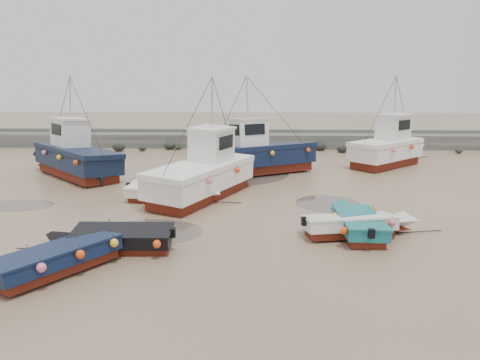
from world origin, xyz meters
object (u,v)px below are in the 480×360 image
(cabin_boat_2, at_px, (254,154))
(person, at_px, (100,187))
(dinghy_4, at_px, (113,236))
(dinghy_5, at_px, (171,191))
(dinghy_3, at_px, (358,223))
(dinghy_2, at_px, (357,220))
(cabin_boat_0, at_px, (72,155))
(cabin_boat_1, at_px, (207,171))
(cabin_boat_3, at_px, (391,146))
(dinghy_1, at_px, (65,254))

(cabin_boat_2, height_order, person, cabin_boat_2)
(person, bearing_deg, dinghy_4, 103.49)
(cabin_boat_2, bearing_deg, dinghy_5, 119.38)
(dinghy_3, distance_m, dinghy_5, 9.87)
(dinghy_2, xyz_separation_m, dinghy_3, (-0.02, -0.44, -0.00))
(dinghy_3, xyz_separation_m, dinghy_4, (-9.37, -1.87, 0.00))
(dinghy_4, distance_m, dinghy_5, 6.93)
(dinghy_2, height_order, cabin_boat_0, cabin_boat_0)
(cabin_boat_1, bearing_deg, cabin_boat_0, 177.95)
(dinghy_2, distance_m, dinghy_5, 9.67)
(cabin_boat_3, bearing_deg, cabin_boat_1, -96.06)
(dinghy_2, distance_m, dinghy_3, 0.44)
(dinghy_4, xyz_separation_m, dinghy_5, (0.87, 6.88, -0.00))
(cabin_boat_1, distance_m, cabin_boat_2, 6.11)
(dinghy_4, relative_size, cabin_boat_3, 0.81)
(cabin_boat_0, xyz_separation_m, person, (2.71, -2.92, -1.33))
(cabin_boat_2, bearing_deg, person, 84.57)
(dinghy_5, height_order, cabin_boat_2, cabin_boat_2)
(dinghy_1, height_order, dinghy_5, same)
(person, bearing_deg, dinghy_3, 141.22)
(dinghy_1, xyz_separation_m, dinghy_3, (10.47, 3.61, 0.01))
(cabin_boat_2, bearing_deg, cabin_boat_1, 127.69)
(cabin_boat_0, relative_size, person, 4.94)
(dinghy_4, height_order, cabin_boat_0, cabin_boat_0)
(dinghy_1, height_order, dinghy_4, same)
(cabin_boat_1, height_order, person, cabin_boat_1)
(dinghy_4, xyz_separation_m, cabin_boat_1, (2.65, 8.04, 0.78))
(cabin_boat_1, bearing_deg, dinghy_1, -85.74)
(dinghy_5, bearing_deg, person, -116.31)
(dinghy_5, height_order, person, dinghy_5)
(dinghy_2, distance_m, cabin_boat_1, 8.88)
(dinghy_2, height_order, cabin_boat_3, cabin_boat_3)
(cabin_boat_3, bearing_deg, dinghy_1, -82.69)
(cabin_boat_3, bearing_deg, person, -111.45)
(dinghy_5, xyz_separation_m, cabin_boat_3, (13.87, 10.04, 0.84))
(dinghy_2, height_order, dinghy_5, same)
(dinghy_3, relative_size, cabin_boat_2, 0.63)
(dinghy_5, height_order, cabin_boat_3, cabin_boat_3)
(dinghy_2, bearing_deg, cabin_boat_2, 109.07)
(dinghy_3, height_order, cabin_boat_0, cabin_boat_0)
(dinghy_5, height_order, cabin_boat_1, cabin_boat_1)
(dinghy_1, xyz_separation_m, dinghy_2, (10.49, 4.05, 0.01))
(dinghy_2, relative_size, cabin_boat_1, 0.58)
(dinghy_1, height_order, cabin_boat_1, cabin_boat_1)
(dinghy_3, height_order, cabin_boat_3, cabin_boat_3)
(dinghy_3, relative_size, cabin_boat_3, 0.80)
(cabin_boat_1, xyz_separation_m, cabin_boat_2, (2.48, 5.58, 0.02))
(cabin_boat_1, distance_m, person, 6.82)
(dinghy_4, xyz_separation_m, cabin_boat_2, (5.12, 13.62, 0.79))
(person, bearing_deg, dinghy_1, 95.50)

